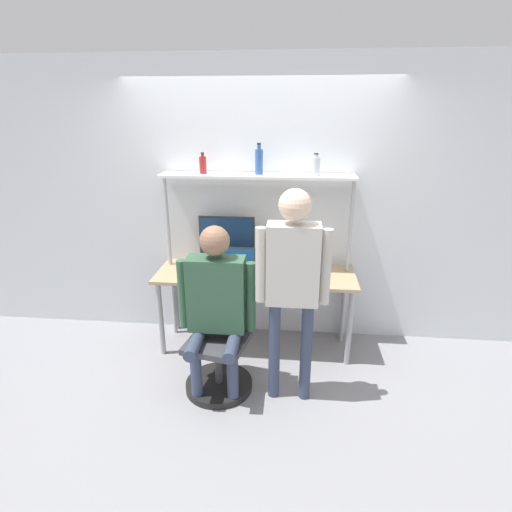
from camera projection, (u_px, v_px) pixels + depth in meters
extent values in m
plane|color=gray|center=(252.00, 363.00, 3.71)|extent=(12.00, 12.00, 0.00)
cube|color=silver|center=(259.00, 205.00, 3.87)|extent=(8.00, 0.06, 2.70)
cube|color=tan|center=(256.00, 274.00, 3.76)|extent=(1.86, 0.60, 0.03)
cylinder|color=#A5A5AA|center=(161.00, 319.00, 3.74)|extent=(0.05, 0.05, 0.74)
cylinder|color=#A5A5AA|center=(349.00, 328.00, 3.58)|extent=(0.05, 0.05, 0.74)
cylinder|color=#A5A5AA|center=(175.00, 297.00, 4.19)|extent=(0.05, 0.05, 0.74)
cylinder|color=#A5A5AA|center=(343.00, 304.00, 4.03)|extent=(0.05, 0.05, 0.74)
cube|color=white|center=(257.00, 176.00, 3.59)|extent=(1.77, 0.28, 0.02)
cylinder|color=#B2B2B7|center=(170.00, 258.00, 3.95)|extent=(0.04, 0.04, 1.67)
cylinder|color=#B2B2B7|center=(347.00, 264.00, 3.79)|extent=(0.04, 0.04, 1.67)
cylinder|color=#333338|center=(227.00, 265.00, 3.94)|extent=(0.20, 0.20, 0.01)
cylinder|color=#333338|center=(227.00, 260.00, 3.92)|extent=(0.06, 0.06, 0.09)
cube|color=#333338|center=(227.00, 237.00, 3.85)|extent=(0.54, 0.01, 0.41)
cube|color=navy|center=(227.00, 237.00, 3.84)|extent=(0.51, 0.02, 0.39)
cube|color=#333338|center=(237.00, 275.00, 3.69)|extent=(0.33, 0.23, 0.01)
cube|color=black|center=(237.00, 275.00, 3.68)|extent=(0.28, 0.13, 0.00)
cube|color=#333338|center=(239.00, 259.00, 3.75)|extent=(0.33, 0.04, 0.23)
cube|color=#194C8C|center=(238.00, 259.00, 3.74)|extent=(0.29, 0.02, 0.20)
cube|color=silver|center=(268.00, 275.00, 3.69)|extent=(0.07, 0.15, 0.01)
cube|color=black|center=(268.00, 275.00, 3.68)|extent=(0.06, 0.13, 0.00)
cylinder|color=black|center=(219.00, 384.00, 3.37)|extent=(0.56, 0.56, 0.06)
cylinder|color=#4C4C51|center=(218.00, 363.00, 3.30)|extent=(0.06, 0.06, 0.36)
cube|color=#3F3F44|center=(218.00, 342.00, 3.23)|extent=(0.54, 0.54, 0.05)
cube|color=#3F3F44|center=(226.00, 303.00, 3.34)|extent=(0.41, 0.12, 0.45)
cylinder|color=#38425B|center=(196.00, 376.00, 3.16)|extent=(0.09, 0.09, 0.47)
cylinder|color=#38425B|center=(233.00, 378.00, 3.13)|extent=(0.09, 0.09, 0.47)
cylinder|color=#38425B|center=(195.00, 343.00, 3.09)|extent=(0.10, 0.38, 0.10)
cylinder|color=#38425B|center=(233.00, 345.00, 3.07)|extent=(0.10, 0.38, 0.10)
cube|color=#33593F|center=(217.00, 294.00, 3.12)|extent=(0.45, 0.20, 0.60)
cylinder|color=#33593F|center=(183.00, 294.00, 3.15)|extent=(0.08, 0.08, 0.57)
cylinder|color=#33593F|center=(251.00, 297.00, 3.10)|extent=(0.08, 0.08, 0.57)
sphere|color=#8C664C|center=(215.00, 241.00, 2.97)|extent=(0.23, 0.23, 0.23)
cylinder|color=#38425B|center=(274.00, 350.00, 3.16)|extent=(0.09, 0.09, 0.86)
cylinder|color=#38425B|center=(306.00, 352.00, 3.13)|extent=(0.09, 0.09, 0.86)
cube|color=beige|center=(293.00, 264.00, 2.90)|extent=(0.38, 0.20, 0.61)
cylinder|color=beige|center=(260.00, 265.00, 2.92)|extent=(0.08, 0.08, 0.58)
cylinder|color=beige|center=(326.00, 267.00, 2.88)|extent=(0.08, 0.08, 0.58)
sphere|color=beige|center=(295.00, 205.00, 2.75)|extent=(0.23, 0.23, 0.23)
cylinder|color=maroon|center=(203.00, 165.00, 3.61)|extent=(0.06, 0.06, 0.15)
cylinder|color=maroon|center=(202.00, 155.00, 3.58)|extent=(0.03, 0.03, 0.03)
cylinder|color=black|center=(202.00, 153.00, 3.57)|extent=(0.03, 0.03, 0.01)
cylinder|color=#335999|center=(259.00, 162.00, 3.55)|extent=(0.07, 0.07, 0.22)
cylinder|color=#335999|center=(259.00, 147.00, 3.50)|extent=(0.03, 0.03, 0.04)
cylinder|color=black|center=(259.00, 144.00, 3.50)|extent=(0.04, 0.04, 0.01)
cylinder|color=silver|center=(316.00, 167.00, 3.51)|extent=(0.08, 0.08, 0.15)
cylinder|color=silver|center=(316.00, 156.00, 3.48)|extent=(0.04, 0.04, 0.03)
cylinder|color=black|center=(316.00, 154.00, 3.48)|extent=(0.04, 0.04, 0.01)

